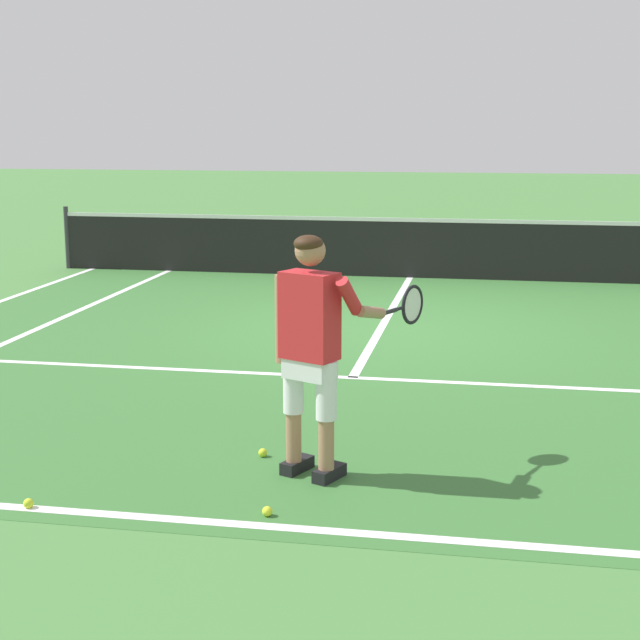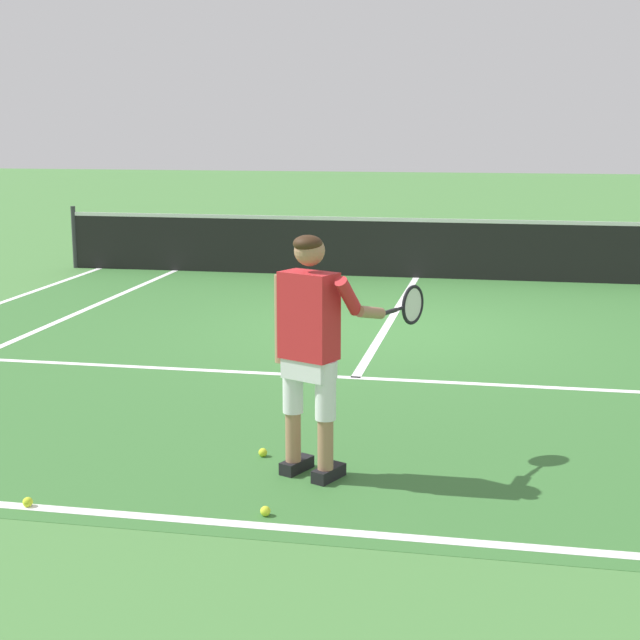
# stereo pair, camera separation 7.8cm
# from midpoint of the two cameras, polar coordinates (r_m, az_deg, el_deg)

# --- Properties ---
(ground_plane) EXTENTS (80.00, 80.00, 0.00)m
(ground_plane) POSITION_cam_midpoint_polar(r_m,az_deg,el_deg) (11.62, 4.12, -0.54)
(ground_plane) COLOR #477F3D
(court_inner_surface) EXTENTS (10.98, 10.40, 0.00)m
(court_inner_surface) POSITION_cam_midpoint_polar(r_m,az_deg,el_deg) (10.71, 3.50, -1.57)
(court_inner_surface) COLOR #387033
(court_inner_surface) RESTS_ON ground
(line_baseline) EXTENTS (10.98, 0.10, 0.01)m
(line_baseline) POSITION_cam_midpoint_polar(r_m,az_deg,el_deg) (6.02, -2.92, -12.21)
(line_baseline) COLOR white
(line_baseline) RESTS_ON ground
(line_service) EXTENTS (8.23, 0.10, 0.01)m
(line_service) POSITION_cam_midpoint_polar(r_m,az_deg,el_deg) (9.36, 2.37, -3.47)
(line_service) COLOR white
(line_service) RESTS_ON ground
(line_centre_service) EXTENTS (0.10, 6.40, 0.01)m
(line_centre_service) POSITION_cam_midpoint_polar(r_m,az_deg,el_deg) (12.45, 4.59, 0.29)
(line_centre_service) COLOR white
(line_centre_service) RESTS_ON ground
(line_singles_left) EXTENTS (0.10, 10.00, 0.01)m
(line_singles_left) POSITION_cam_midpoint_polar(r_m,az_deg,el_deg) (11.94, -16.47, -0.64)
(line_singles_left) COLOR white
(line_singles_left) RESTS_ON ground
(tennis_net) EXTENTS (11.96, 0.08, 1.07)m
(tennis_net) POSITION_cam_midpoint_polar(r_m,az_deg,el_deg) (15.52, 5.96, 4.34)
(tennis_net) COLOR #333338
(tennis_net) RESTS_ON ground
(tennis_player) EXTENTS (0.98, 0.96, 1.71)m
(tennis_player) POSITION_cam_midpoint_polar(r_m,az_deg,el_deg) (6.53, -0.13, -1.18)
(tennis_player) COLOR black
(tennis_player) RESTS_ON ground
(tennis_ball_near_feet) EXTENTS (0.07, 0.07, 0.07)m
(tennis_ball_near_feet) POSITION_cam_midpoint_polar(r_m,az_deg,el_deg) (6.16, -2.92, -11.36)
(tennis_ball_near_feet) COLOR #CCE02D
(tennis_ball_near_feet) RESTS_ON ground
(tennis_ball_by_baseline) EXTENTS (0.07, 0.07, 0.07)m
(tennis_ball_by_baseline) POSITION_cam_midpoint_polar(r_m,az_deg,el_deg) (6.56, -16.76, -10.39)
(tennis_ball_by_baseline) COLOR #CCE02D
(tennis_ball_by_baseline) RESTS_ON ground
(tennis_ball_mid_court) EXTENTS (0.07, 0.07, 0.07)m
(tennis_ball_mid_court) POSITION_cam_midpoint_polar(r_m,az_deg,el_deg) (7.19, -3.13, -7.93)
(tennis_ball_mid_court) COLOR #CCE02D
(tennis_ball_mid_court) RESTS_ON ground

